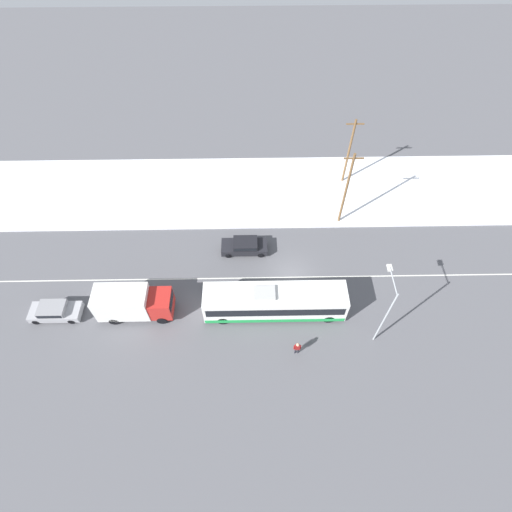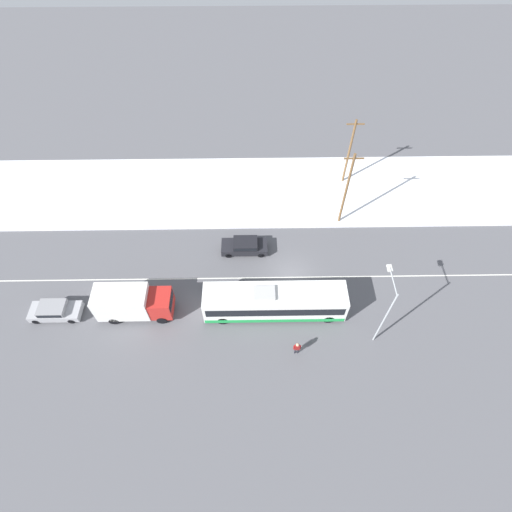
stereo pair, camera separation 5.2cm
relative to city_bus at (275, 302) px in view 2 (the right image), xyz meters
The scene contains 11 objects.
ground_plane 4.23m from the city_bus, 63.41° to the left, with size 120.00×120.00×0.00m, color #56565B.
snow_lot 15.29m from the city_bus, 83.35° to the left, with size 80.00×10.96×0.12m.
lane_marking_center 4.23m from the city_bus, 63.41° to the left, with size 60.00×0.12×0.00m.
city_bus is the anchor object (origin of this frame).
box_truck 12.18m from the city_bus, behind, with size 6.44×2.30×3.22m.
sedan_car 7.31m from the city_bus, 110.87° to the left, with size 4.46×1.80×1.40m.
parked_car_near_truck 19.14m from the city_bus, behind, with size 4.37×1.80×1.43m.
pedestrian_at_stop 4.35m from the city_bus, 67.17° to the right, with size 0.61×0.27×1.70m.
streetlamp 9.19m from the city_bus, 15.71° to the right, with size 0.36×2.79×7.35m.
utility_pole_roadside 13.12m from the city_bus, 55.50° to the left, with size 1.80×0.24×8.81m.
utility_pole_snowlot 18.83m from the city_bus, 62.85° to the left, with size 1.80×0.24×8.06m.
Camera 2 is at (-3.61, -20.75, 31.39)m, focal length 28.00 mm.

